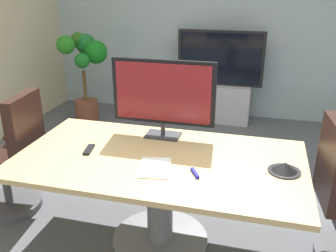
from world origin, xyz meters
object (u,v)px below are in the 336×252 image
object	(u,v)px
potted_plant	(85,66)
conference_phone	(285,168)
office_chair_left	(13,164)
remote_control	(89,149)
wall_display_unit	(219,92)
conference_table	(160,179)
tv_monitor	(163,94)

from	to	relation	value
potted_plant	conference_phone	distance (m)	3.53
office_chair_left	potted_plant	xyz separation A→B (m)	(-0.40, 2.26, 0.35)
office_chair_left	conference_phone	distance (m)	2.26
office_chair_left	potted_plant	bearing A→B (deg)	-175.39
remote_control	wall_display_unit	bearing A→B (deg)	67.30
wall_display_unit	remote_control	world-z (taller)	wall_display_unit
conference_table	wall_display_unit	world-z (taller)	wall_display_unit
office_chair_left	conference_phone	xyz separation A→B (m)	(2.23, -0.09, 0.32)
tv_monitor	office_chair_left	bearing A→B (deg)	-166.91
potted_plant	remote_control	bearing A→B (deg)	-63.01
conference_phone	remote_control	distance (m)	1.42
conference_table	tv_monitor	bearing A→B (deg)	101.19
wall_display_unit	conference_table	bearing A→B (deg)	-91.72
tv_monitor	conference_table	bearing A→B (deg)	-78.81
conference_phone	remote_control	size ratio (longest dim) A/B	1.29
potted_plant	conference_phone	size ratio (longest dim) A/B	5.75
office_chair_left	remote_control	xyz separation A→B (m)	(0.81, -0.12, 0.29)
office_chair_left	conference_phone	bearing A→B (deg)	82.27
conference_phone	remote_control	xyz separation A→B (m)	(-1.42, -0.03, -0.02)
conference_table	tv_monitor	size ratio (longest dim) A/B	2.49
remote_control	conference_table	bearing A→B (deg)	-7.51
conference_table	office_chair_left	size ratio (longest dim) A/B	1.92
tv_monitor	wall_display_unit	world-z (taller)	tv_monitor
potted_plant	conference_phone	world-z (taller)	potted_plant
wall_display_unit	conference_phone	distance (m)	2.94
remote_control	tv_monitor	bearing A→B (deg)	31.51
conference_phone	tv_monitor	bearing A→B (deg)	157.98
conference_table	wall_display_unit	size ratio (longest dim) A/B	1.60
remote_control	conference_phone	bearing A→B (deg)	-8.83
wall_display_unit	potted_plant	world-z (taller)	wall_display_unit
office_chair_left	remote_control	world-z (taller)	office_chair_left
tv_monitor	conference_phone	bearing A→B (deg)	-22.02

